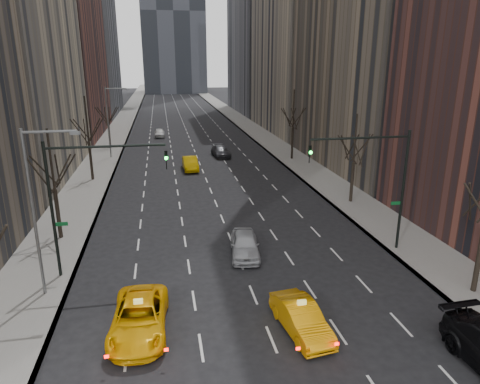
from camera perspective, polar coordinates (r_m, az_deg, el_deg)
sidewalk_left at (r=83.54m, az=-15.81°, el=8.04°), size 4.50×320.00×0.15m
sidewalk_right at (r=84.84m, az=1.06°, el=8.80°), size 4.50×320.00×0.15m
tree_lw_b at (r=32.35m, az=-23.47°, el=0.29°), size 3.36×3.50×7.82m
tree_lw_c at (r=47.60m, az=-19.47°, el=6.13°), size 3.36×3.50×8.74m
tree_lw_d at (r=65.30m, az=-17.15°, el=8.66°), size 3.36×3.50×7.36m
tree_rw_b at (r=38.98m, az=14.89°, el=3.82°), size 3.36×3.50×7.82m
tree_rw_c at (r=55.43m, az=7.06°, el=8.40°), size 3.36×3.50×8.74m
traffic_mast_left at (r=25.63m, az=-20.45°, el=0.62°), size 6.69×0.39×8.00m
traffic_mast_right at (r=28.63m, az=18.26°, el=2.49°), size 6.69×0.39×8.00m
streetlight_near at (r=24.11m, az=-25.28°, el=-0.64°), size 2.83×0.22×9.00m
streetlight_far at (r=58.01m, az=-16.91°, el=9.76°), size 2.83×0.22×9.00m
taxi_suv at (r=21.39m, az=-13.29°, el=-16.01°), size 2.82×5.61×1.52m
taxi_sedan at (r=21.11m, az=8.14°, el=-16.29°), size 2.10×4.55×1.45m
silver_sedan_ahead at (r=28.22m, az=0.63°, el=-6.99°), size 2.38×4.70×1.54m
far_taxi at (r=50.54m, az=-6.66°, el=3.80°), size 1.76×4.73×1.55m
far_suv_grey at (r=57.46m, az=-2.61°, el=5.44°), size 2.42×5.01×1.41m
far_car_white at (r=73.80m, az=-10.68°, el=7.76°), size 1.72×4.14×1.40m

